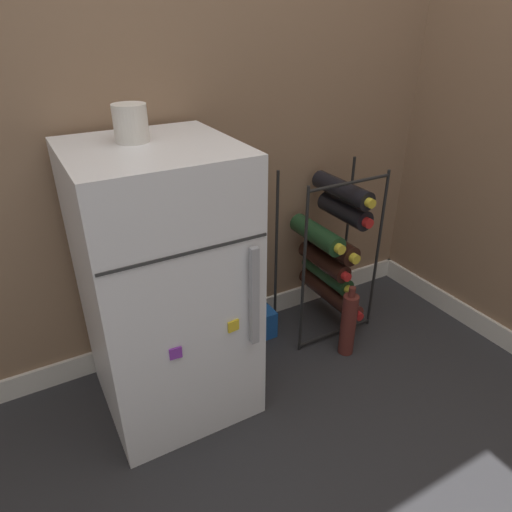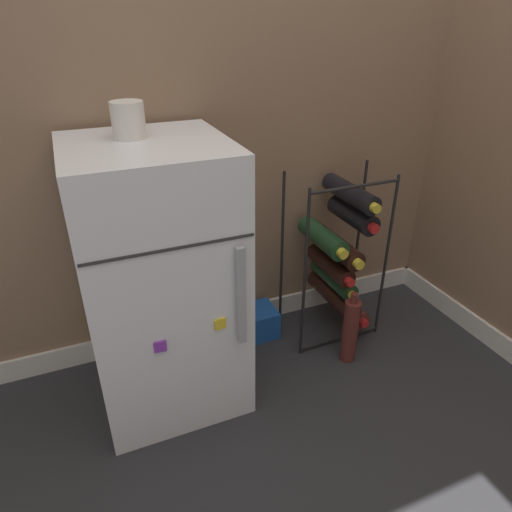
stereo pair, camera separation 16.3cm
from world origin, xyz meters
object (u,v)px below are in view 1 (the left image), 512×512
Objects in this scene: mini_fridge at (165,286)px; wine_rack at (331,252)px; fridge_top_cup at (131,123)px; loose_bottle_floor at (348,324)px; soda_box at (246,324)px.

wine_rack is (0.73, 0.07, -0.09)m from mini_fridge.
loose_bottle_floor is (0.71, -0.18, -0.82)m from fridge_top_cup.
fridge_top_cup reaches higher than mini_fridge.
soda_box is 0.99m from fridge_top_cup.
mini_fridge reaches higher than soda_box.
wine_rack reaches higher than soda_box.
mini_fridge is 0.51m from fridge_top_cup.
fridge_top_cup is at bearing 165.58° from loose_bottle_floor.
soda_box is at bearing 23.49° from mini_fridge.
wine_rack reaches higher than loose_bottle_floor.
wine_rack is 0.96m from fridge_top_cup.
mini_fridge reaches higher than wine_rack.
mini_fridge is 1.28× the size of wine_rack.
loose_bottle_floor reaches higher than soda_box.
soda_box is 2.18× the size of fridge_top_cup.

